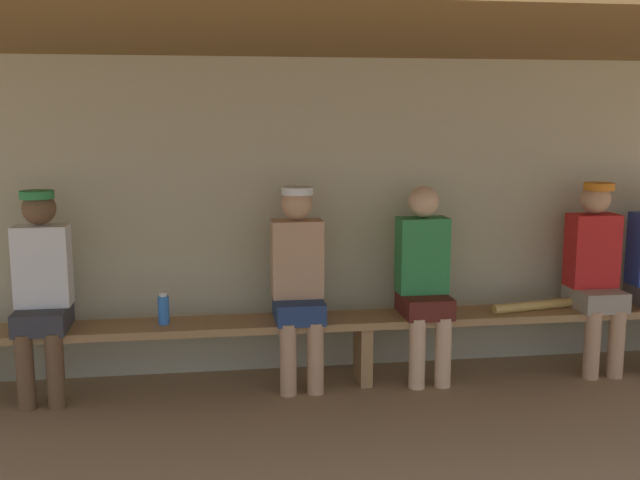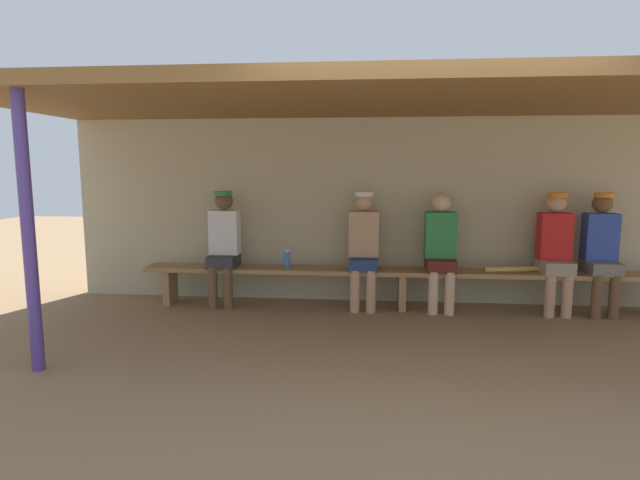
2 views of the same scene
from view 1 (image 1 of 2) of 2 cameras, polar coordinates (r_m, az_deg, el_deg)
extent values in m
cube|color=#B7AD8C|center=(5.43, 2.41, 1.96)|extent=(8.00, 0.20, 2.20)
cube|color=brown|center=(4.14, 6.03, 15.70)|extent=(8.00, 2.80, 0.12)
cube|color=#9E7547|center=(5.13, 3.31, -6.08)|extent=(6.00, 0.36, 0.05)
cube|color=#9E7547|center=(5.19, 3.28, -8.53)|extent=(0.08, 0.29, 0.41)
cube|color=gray|center=(5.66, 20.21, -4.18)|extent=(0.32, 0.40, 0.14)
cylinder|color=tan|center=(5.55, 20.00, -7.52)|extent=(0.11, 0.11, 0.48)
cylinder|color=tan|center=(5.64, 21.63, -7.36)|extent=(0.11, 0.11, 0.48)
cube|color=red|center=(5.66, 20.01, -0.75)|extent=(0.34, 0.20, 0.52)
sphere|color=tan|center=(5.61, 20.23, 2.97)|extent=(0.21, 0.21, 0.21)
cylinder|color=orange|center=(5.57, 20.48, 3.84)|extent=(0.21, 0.21, 0.05)
cube|color=#333338|center=(5.09, -20.34, -5.66)|extent=(0.32, 0.40, 0.14)
cylinder|color=brown|center=(5.05, -21.53, -9.32)|extent=(0.11, 0.11, 0.48)
cylinder|color=brown|center=(5.01, -19.50, -9.34)|extent=(0.11, 0.11, 0.48)
cube|color=white|center=(5.10, -20.37, -1.85)|extent=(0.34, 0.20, 0.52)
sphere|color=brown|center=(5.04, -20.61, 2.28)|extent=(0.21, 0.21, 0.21)
cylinder|color=#2D8442|center=(4.99, -20.76, 3.25)|extent=(0.21, 0.21, 0.05)
cube|color=#591E19|center=(5.18, 7.95, -4.90)|extent=(0.32, 0.40, 0.14)
cylinder|color=#DBAD84|center=(5.09, 7.40, -8.55)|extent=(0.11, 0.11, 0.48)
cylinder|color=#DBAD84|center=(5.14, 9.35, -8.42)|extent=(0.11, 0.11, 0.48)
cube|color=#2D8442|center=(5.19, 7.79, -1.15)|extent=(0.34, 0.20, 0.52)
sphere|color=#DBAD84|center=(5.13, 7.88, 2.91)|extent=(0.21, 0.21, 0.21)
cube|color=navy|center=(5.01, -1.63, -5.30)|extent=(0.32, 0.40, 0.14)
cylinder|color=tan|center=(4.93, -2.44, -9.07)|extent=(0.11, 0.11, 0.48)
cylinder|color=tan|center=(4.95, -0.34, -8.98)|extent=(0.11, 0.11, 0.48)
cube|color=tan|center=(5.02, -1.75, -1.43)|extent=(0.34, 0.20, 0.52)
sphere|color=tan|center=(4.96, -1.78, 2.77)|extent=(0.21, 0.21, 0.21)
cylinder|color=white|center=(4.91, -1.73, 3.76)|extent=(0.21, 0.21, 0.05)
cylinder|color=blue|center=(5.01, -11.82, -5.24)|extent=(0.07, 0.07, 0.19)
cylinder|color=white|center=(4.98, -11.86, -4.08)|extent=(0.05, 0.05, 0.02)
cylinder|color=tan|center=(5.53, 16.99, -4.71)|extent=(0.88, 0.23, 0.07)
camera|label=2|loc=(1.18, 137.58, -16.71)|focal=28.81mm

